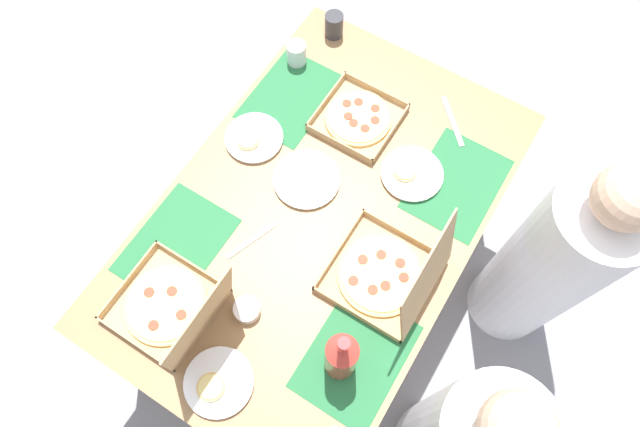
# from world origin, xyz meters

# --- Properties ---
(ground_plane) EXTENTS (6.00, 6.00, 0.00)m
(ground_plane) POSITION_xyz_m (0.00, 0.00, 0.00)
(ground_plane) COLOR gray
(dining_table) EXTENTS (1.48, 0.96, 0.73)m
(dining_table) POSITION_xyz_m (0.00, 0.00, 0.63)
(dining_table) COLOR #3F3328
(dining_table) RESTS_ON ground_plane
(placemat_near_left) EXTENTS (0.36, 0.26, 0.00)m
(placemat_near_left) POSITION_xyz_m (-0.33, -0.33, 0.73)
(placemat_near_left) COLOR #236638
(placemat_near_left) RESTS_ON dining_table
(placemat_near_right) EXTENTS (0.36, 0.26, 0.00)m
(placemat_near_right) POSITION_xyz_m (0.33, -0.33, 0.73)
(placemat_near_right) COLOR #236638
(placemat_near_right) RESTS_ON dining_table
(placemat_far_left) EXTENTS (0.36, 0.26, 0.00)m
(placemat_far_left) POSITION_xyz_m (-0.33, 0.33, 0.73)
(placemat_far_left) COLOR #236638
(placemat_far_left) RESTS_ON dining_table
(placemat_far_right) EXTENTS (0.36, 0.26, 0.00)m
(placemat_far_right) POSITION_xyz_m (0.33, 0.33, 0.73)
(placemat_far_right) COLOR #236638
(placemat_far_right) RESTS_ON dining_table
(pizza_box_edge_far) EXTENTS (0.31, 0.31, 0.34)m
(pizza_box_edge_far) POSITION_xyz_m (0.08, 0.30, 0.78)
(pizza_box_edge_far) COLOR tan
(pizza_box_edge_far) RESTS_ON dining_table
(pizza_box_corner_left) EXTENTS (0.29, 0.34, 0.32)m
(pizza_box_corner_left) POSITION_xyz_m (0.51, -0.20, 0.78)
(pizza_box_corner_left) COLOR tan
(pizza_box_corner_left) RESTS_ON dining_table
(pizza_box_center) EXTENTS (0.27, 0.27, 0.04)m
(pizza_box_center) POSITION_xyz_m (-0.38, -0.08, 0.74)
(pizza_box_center) COLOR tan
(pizza_box_center) RESTS_ON dining_table
(plate_far_left) EXTENTS (0.20, 0.20, 0.03)m
(plate_far_left) POSITION_xyz_m (-0.12, -0.34, 0.74)
(plate_far_left) COLOR white
(plate_far_left) RESTS_ON dining_table
(plate_far_right) EXTENTS (0.22, 0.22, 0.02)m
(plate_far_right) POSITION_xyz_m (-0.08, -0.10, 0.74)
(plate_far_right) COLOR white
(plate_far_right) RESTS_ON dining_table
(plate_near_left) EXTENTS (0.21, 0.21, 0.03)m
(plate_near_left) POSITION_xyz_m (-0.28, 0.18, 0.74)
(plate_near_left) COLOR white
(plate_near_left) RESTS_ON dining_table
(plate_middle) EXTENTS (0.20, 0.20, 0.03)m
(plate_middle) POSITION_xyz_m (0.61, 0.03, 0.74)
(plate_middle) COLOR white
(plate_middle) RESTS_ON dining_table
(soda_bottle) EXTENTS (0.09, 0.09, 0.32)m
(soda_bottle) POSITION_xyz_m (0.38, 0.30, 0.86)
(soda_bottle) COLOR #B2382D
(soda_bottle) RESTS_ON dining_table
(cup_clear_right) EXTENTS (0.07, 0.07, 0.09)m
(cup_clear_right) POSITION_xyz_m (-0.48, -0.40, 0.78)
(cup_clear_right) COLOR silver
(cup_clear_right) RESTS_ON dining_table
(cup_dark) EXTENTS (0.07, 0.07, 0.09)m
(cup_dark) POSITION_xyz_m (-0.66, -0.35, 0.78)
(cup_dark) COLOR #333338
(cup_dark) RESTS_ON dining_table
(condiment_bowl) EXTENTS (0.08, 0.08, 0.04)m
(condiment_bowl) POSITION_xyz_m (0.39, -0.02, 0.75)
(condiment_bowl) COLOR white
(condiment_bowl) RESTS_ON dining_table
(fork_by_far_right) EXTENTS (0.18, 0.08, 0.00)m
(fork_by_far_right) POSITION_xyz_m (0.19, -0.14, 0.74)
(fork_by_far_right) COLOR #B7B7BC
(fork_by_far_right) RESTS_ON dining_table
(knife_by_near_right) EXTENTS (0.16, 0.16, 0.00)m
(knife_by_near_right) POSITION_xyz_m (-0.55, 0.21, 0.74)
(knife_by_near_right) COLOR #B7B7BC
(knife_by_near_right) RESTS_ON dining_table
(diner_left_seat) EXTENTS (0.32, 0.32, 1.18)m
(diner_left_seat) POSITION_xyz_m (-0.33, 0.74, 0.53)
(diner_left_seat) COLOR white
(diner_left_seat) RESTS_ON ground_plane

